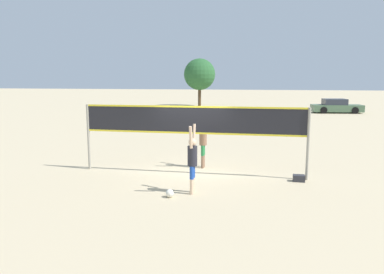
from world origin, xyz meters
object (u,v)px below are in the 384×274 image
Objects in this scene: volleyball_net at (192,124)px; gear_bag at (299,178)px; volleyball at (170,193)px; parked_car_near at (336,107)px; player_spiker at (192,158)px; tree_left_cluster at (200,74)px; player_blocker at (203,138)px.

volleyball_net reaches higher than gear_bag.
volleyball is (-0.11, -2.66, -1.65)m from volleyball_net.
parked_car_near is at bearing 70.46° from volleyball_net.
player_spiker is 0.35× the size of tree_left_cluster.
gear_bag is (3.14, 1.91, -0.94)m from player_spiker.
gear_bag is at bearing 69.06° from player_blocker.
volleyball is at bearing -81.30° from tree_left_cluster.
parked_car_near is at bearing -17.31° from player_spiker.
player_blocker is (-0.23, 3.19, 0.06)m from player_spiker.
volleyball_net is 2.32m from player_spiker.
volleyball_net reaches higher than player_spiker.
player_spiker is at bearing -80.28° from tree_left_cluster.
player_blocker is 3.84m from volleyball.
gear_bag is 0.07× the size of tree_left_cluster.
tree_left_cluster is (-5.67, 31.26, 2.67)m from player_blocker.
player_spiker is at bearing -114.09° from parked_car_near.
volleyball is at bearing -5.00° from player_blocker.
tree_left_cluster is at bearing 98.70° from volleyball.
parked_car_near is at bearing 71.97° from volleyball.
player_blocker is at bearing 78.31° from volleyball_net.
volleyball_net is 33.56× the size of volleyball.
player_spiker is at bearing 4.04° from player_blocker.
parked_car_near is (8.70, 27.91, -0.44)m from player_spiker.
volleyball_net reaches higher than volleyball.
parked_car_near is at bearing 160.15° from player_blocker.
player_blocker is at bearing 85.00° from volleyball.
player_spiker is 3.20m from player_blocker.
gear_bag is at bearing 33.11° from volleyball.
player_spiker is at bearing -148.77° from gear_bag.
volleyball is 0.04× the size of tree_left_cluster.
volleyball_net reaches higher than player_blocker.
volleyball is (-0.32, -3.70, -0.99)m from player_blocker.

